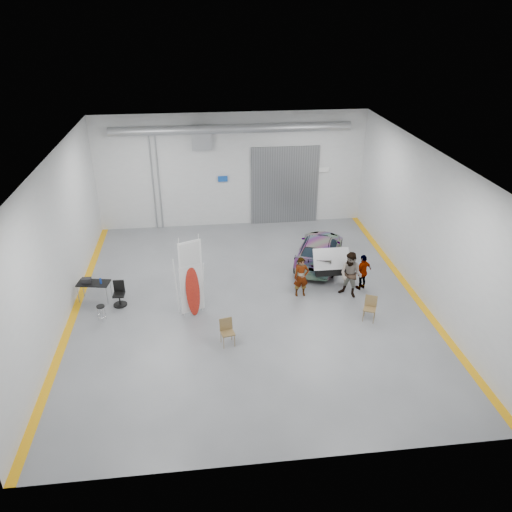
{
  "coord_description": "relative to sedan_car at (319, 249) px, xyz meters",
  "views": [
    {
      "loc": [
        -1.73,
        -17.12,
        10.81
      ],
      "look_at": [
        0.43,
        1.04,
        1.5
      ],
      "focal_mm": 35.0,
      "sensor_mm": 36.0,
      "label": 1
    }
  ],
  "objects": [
    {
      "name": "folding_chair_far",
      "position": [
        0.81,
        -4.86,
        -0.36
      ],
      "size": [
        0.6,
        0.64,
        0.95
      ],
      "rotation": [
        0.0,
        0.0,
        -0.44
      ],
      "color": "brown",
      "rests_on": "ground"
    },
    {
      "name": "work_table",
      "position": [
        -9.83,
        -2.16,
        0.15
      ],
      "size": [
        1.36,
        0.84,
        1.04
      ],
      "rotation": [
        0.0,
        0.0,
        -0.17
      ],
      "color": "gray",
      "rests_on": "ground"
    },
    {
      "name": "trunk_lid",
      "position": [
        0.0,
        -2.01,
        0.67
      ],
      "size": [
        1.53,
        0.93,
        0.04
      ],
      "primitive_type": "cube",
      "color": "silver",
      "rests_on": "sedan_car"
    },
    {
      "name": "surfboard_display",
      "position": [
        -5.91,
        -3.7,
        0.69
      ],
      "size": [
        0.88,
        0.5,
        3.31
      ],
      "rotation": [
        0.0,
        0.0,
        0.39
      ],
      "color": "white",
      "rests_on": "ground"
    },
    {
      "name": "shop_stool",
      "position": [
        -9.28,
        -3.7,
        -0.34
      ],
      "size": [
        0.33,
        0.33,
        0.64
      ],
      "rotation": [
        0.0,
        0.0,
        -0.15
      ],
      "color": "black",
      "rests_on": "ground"
    },
    {
      "name": "sedan_car",
      "position": [
        0.0,
        0.0,
        0.0
      ],
      "size": [
        3.36,
        4.87,
        1.31
      ],
      "primitive_type": "imported",
      "rotation": [
        0.0,
        0.0,
        2.77
      ],
      "color": "silver",
      "rests_on": "ground"
    },
    {
      "name": "ground",
      "position": [
        -3.6,
        -3.0,
        -0.65
      ],
      "size": [
        16.0,
        16.0,
        0.0
      ],
      "primitive_type": "plane",
      "color": "slate",
      "rests_on": "ground"
    },
    {
      "name": "person_c",
      "position": [
        1.25,
        -2.56,
        0.14
      ],
      "size": [
        0.99,
        0.76,
        1.58
      ],
      "primitive_type": "imported",
      "rotation": [
        0.0,
        0.0,
        3.62
      ],
      "color": "brown",
      "rests_on": "ground"
    },
    {
      "name": "folding_chair_near",
      "position": [
        -4.63,
        -5.76,
        -0.35
      ],
      "size": [
        0.54,
        0.56,
        0.97
      ],
      "rotation": [
        0.0,
        0.0,
        0.2
      ],
      "color": "brown",
      "rests_on": "ground"
    },
    {
      "name": "person_a",
      "position": [
        -1.42,
        -2.79,
        0.2
      ],
      "size": [
        0.64,
        0.44,
        1.71
      ],
      "primitive_type": "imported",
      "rotation": [
        0.0,
        0.0,
        0.05
      ],
      "color": "olive",
      "rests_on": "ground"
    },
    {
      "name": "office_chair",
      "position": [
        -8.73,
        -2.65,
        -0.21
      ],
      "size": [
        0.54,
        0.54,
        1.02
      ],
      "rotation": [
        0.0,
        0.0,
        -0.04
      ],
      "color": "black",
      "rests_on": "ground"
    },
    {
      "name": "room_shell",
      "position": [
        -3.36,
        -0.78,
        3.42
      ],
      "size": [
        14.02,
        16.18,
        6.01
      ],
      "color": "silver",
      "rests_on": "ground"
    },
    {
      "name": "person_b",
      "position": [
        0.56,
        -3.08,
        0.33
      ],
      "size": [
        1.21,
        1.18,
        1.96
      ],
      "primitive_type": "imported",
      "rotation": [
        0.0,
        0.0,
        -0.69
      ],
      "color": "slate",
      "rests_on": "ground"
    }
  ]
}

